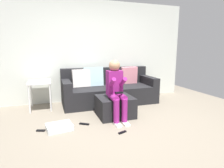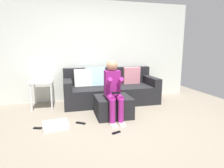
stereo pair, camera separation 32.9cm
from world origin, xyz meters
TOP-DOWN VIEW (x-y plane):
  - ground_plane at (0.00, 0.00)m, footprint 6.65×6.65m
  - wall_back at (0.00, 2.16)m, footprint 5.12×0.10m
  - couch_sectional at (0.24, 1.71)m, footprint 2.32×0.93m
  - ottoman at (0.06, 0.72)m, footprint 0.70×0.66m
  - person_seated at (0.02, 0.53)m, footprint 0.29×0.62m
  - storage_bin at (-1.06, 0.39)m, footprint 0.47×0.40m
  - side_table at (-1.39, 1.71)m, footprint 0.49×0.62m
  - remote_near_ottoman at (-0.09, -0.08)m, footprint 0.16×0.09m
  - remote_by_storage_bin at (-0.62, 0.47)m, footprint 0.18×0.14m
  - remote_under_side_table at (-1.36, 0.42)m, footprint 0.15×0.09m

SIDE VIEW (x-z plane):
  - ground_plane at x=0.00m, z-range 0.00..0.00m
  - remote_near_ottoman at x=-0.09m, z-range 0.00..0.02m
  - remote_by_storage_bin at x=-0.62m, z-range 0.00..0.02m
  - remote_under_side_table at x=-1.36m, z-range 0.00..0.02m
  - storage_bin at x=-1.06m, z-range 0.00..0.09m
  - ottoman at x=0.06m, z-range 0.00..0.40m
  - couch_sectional at x=0.24m, z-range -0.13..0.78m
  - side_table at x=-1.39m, z-range 0.22..0.86m
  - person_seated at x=0.02m, z-range 0.06..1.21m
  - wall_back at x=0.00m, z-range 0.00..2.57m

